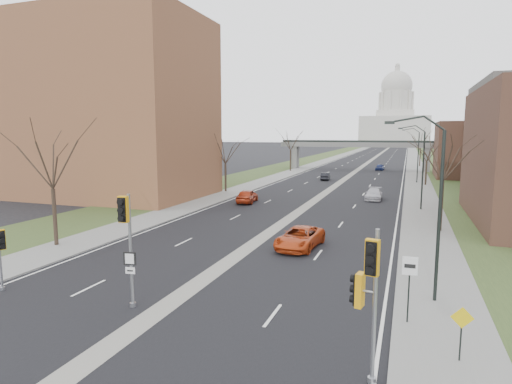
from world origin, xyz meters
The scene contains 29 objects.
ground centered at (0.00, 0.00, 0.00)m, with size 700.00×700.00×0.00m, color black.
road_surface centered at (0.00, 150.00, 0.01)m, with size 20.00×600.00×0.01m, color black.
median_strip centered at (0.00, 150.00, 0.00)m, with size 1.20×600.00×0.02m, color gray.
sidewalk_right centered at (12.00, 150.00, 0.06)m, with size 4.00×600.00×0.12m, color gray.
sidewalk_left centered at (-12.00, 150.00, 0.06)m, with size 4.00×600.00×0.12m, color gray.
grass_verge_right centered at (18.00, 150.00, 0.05)m, with size 8.00×600.00×0.10m, color #293C1C.
grass_verge_left centered at (-18.00, 150.00, 0.05)m, with size 8.00×600.00×0.10m, color #293C1C.
apartment_building centered at (-26.00, 30.00, 11.00)m, with size 25.00×16.00×22.00m, color brown.
commercial_block_far centered at (22.00, 70.00, 5.00)m, with size 14.00×14.00×10.00m, color #533327.
pedestrian_bridge centered at (0.00, 80.00, 4.84)m, with size 34.00×3.00×6.45m.
capitol centered at (0.00, 320.00, 18.60)m, with size 48.00×42.00×55.75m.
streetlight_near centered at (10.99, 6.00, 6.95)m, with size 2.61×0.20×8.70m.
streetlight_mid centered at (10.99, 32.00, 6.95)m, with size 2.61×0.20×8.70m.
streetlight_far centered at (10.99, 58.00, 6.95)m, with size 2.61×0.20×8.70m.
tree_left_a centered at (-13.00, 8.00, 6.64)m, with size 7.20×7.20×9.40m.
tree_left_b centered at (-13.00, 38.00, 6.23)m, with size 6.75×6.75×8.81m.
tree_left_c centered at (-13.00, 72.00, 7.04)m, with size 7.65×7.65×9.99m.
tree_right_a centered at (13.00, 22.00, 6.64)m, with size 7.20×7.20×9.40m.
tree_right_b centered at (13.00, 55.00, 5.82)m, with size 6.30×6.30×8.22m.
tree_right_c centered at (13.00, 95.00, 7.04)m, with size 7.65×7.65×9.99m.
signal_pole_median centered at (-1.37, 0.48, 3.69)m, with size 0.62×0.88×5.29m.
signal_pole_right centered at (9.31, -1.95, 3.32)m, with size 0.85×1.05×5.07m.
speed_limit_sign centered at (10.58, 3.06, 2.07)m, with size 0.61×0.07×2.83m.
warning_sign centered at (12.31, 0.42, 1.39)m, with size 0.77×0.08×1.96m.
car_left_near centered at (-7.05, 30.60, 0.78)m, with size 1.85×4.61×1.57m, color #A02C12.
car_left_far centered at (-2.92, 57.61, 0.63)m, with size 1.34×3.85×1.27m, color black.
car_right_near centered at (3.41, 13.42, 0.73)m, with size 2.42×5.24×1.46m, color #B53A13.
car_right_mid centered at (6.59, 37.85, 0.68)m, with size 1.89×4.66×1.35m, color #B2B2BA.
car_right_far centered at (4.63, 81.11, 0.69)m, with size 1.62×4.04×1.38m, color navy.
Camera 1 is at (10.31, -15.12, 7.99)m, focal length 30.00 mm.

